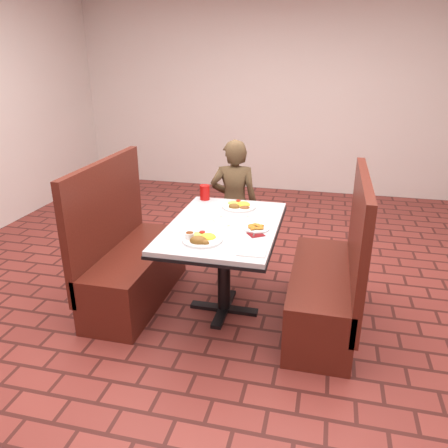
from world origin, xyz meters
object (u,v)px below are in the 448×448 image
(booth_bench_left, at_px, (130,263))
(diner_person, at_px, (234,204))
(near_dinner_plate, at_px, (201,237))
(far_dinner_plate, at_px, (239,205))
(plantain_plate, at_px, (256,228))
(red_tumbler, at_px, (205,192))
(booth_bench_right, at_px, (328,286))
(dining_table, at_px, (224,236))

(booth_bench_left, height_order, diner_person, diner_person)
(near_dinner_plate, bearing_deg, far_dinner_plate, 81.73)
(booth_bench_left, xyz_separation_m, far_dinner_plate, (0.83, 0.40, 0.45))
(booth_bench_left, bearing_deg, far_dinner_plate, 25.50)
(near_dinner_plate, relative_size, plantain_plate, 1.43)
(far_dinner_plate, height_order, plantain_plate, far_dinner_plate)
(far_dinner_plate, bearing_deg, red_tumbler, 157.52)
(booth_bench_left, xyz_separation_m, booth_bench_right, (1.60, 0.00, 0.00))
(booth_bench_right, bearing_deg, plantain_plate, -175.43)
(booth_bench_left, xyz_separation_m, plantain_plate, (1.05, -0.04, 0.43))
(diner_person, relative_size, red_tumbler, 9.56)
(near_dinner_plate, relative_size, red_tumbler, 2.13)
(near_dinner_plate, relative_size, far_dinner_plate, 0.99)
(booth_bench_right, bearing_deg, red_tumbler, 154.05)
(booth_bench_right, bearing_deg, far_dinner_plate, 152.59)
(dining_table, relative_size, far_dinner_plate, 4.38)
(booth_bench_right, height_order, diner_person, diner_person)
(booth_bench_left, distance_m, far_dinner_plate, 1.02)
(diner_person, height_order, plantain_plate, diner_person)
(near_dinner_plate, height_order, far_dinner_plate, near_dinner_plate)
(near_dinner_plate, height_order, plantain_plate, near_dinner_plate)
(dining_table, xyz_separation_m, plantain_plate, (0.25, -0.04, 0.11))
(booth_bench_left, distance_m, near_dinner_plate, 0.92)
(booth_bench_right, distance_m, near_dinner_plate, 1.04)
(diner_person, xyz_separation_m, plantain_plate, (0.36, -0.92, 0.15))
(booth_bench_right, bearing_deg, dining_table, 180.00)
(near_dinner_plate, bearing_deg, plantain_plate, 42.97)
(plantain_plate, relative_size, red_tumbler, 1.49)
(dining_table, height_order, red_tumbler, red_tumbler)
(booth_bench_left, relative_size, red_tumbler, 9.36)
(booth_bench_right, xyz_separation_m, red_tumbler, (-1.10, 0.54, 0.48))
(booth_bench_right, xyz_separation_m, diner_person, (-0.91, 0.87, 0.28))
(near_dinner_plate, bearing_deg, dining_table, 77.88)
(dining_table, xyz_separation_m, booth_bench_left, (-0.80, 0.00, -0.32))
(booth_bench_left, bearing_deg, booth_bench_right, 0.00)
(dining_table, xyz_separation_m, red_tumbler, (-0.30, 0.54, 0.16))
(dining_table, bearing_deg, near_dinner_plate, -102.12)
(diner_person, bearing_deg, booth_bench_left, 43.66)
(dining_table, bearing_deg, red_tumbler, 119.40)
(booth_bench_left, xyz_separation_m, diner_person, (0.69, 0.87, 0.28))
(far_dinner_plate, height_order, red_tumbler, red_tumbler)
(near_dinner_plate, bearing_deg, booth_bench_right, 21.72)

